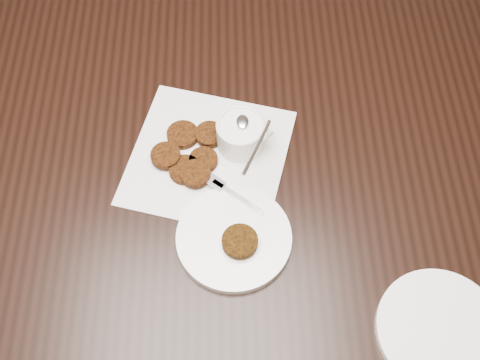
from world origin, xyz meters
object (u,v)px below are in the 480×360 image
sauce_ramekin (240,124)px  plate_empty (440,331)px  plate_with_patty (234,236)px  napkin (208,157)px  table (209,251)px

sauce_ramekin → plate_empty: bearing=-49.9°
sauce_ramekin → plate_with_patty: sauce_ramekin is taller
napkin → table: bearing=-117.0°
sauce_ramekin → plate_with_patty: 0.21m
plate_empty → sauce_ramekin: bearing=130.1°
table → napkin: size_ratio=5.22×
sauce_ramekin → plate_with_patty: size_ratio=0.62×
napkin → plate_with_patty: plate_with_patty is taller
napkin → sauce_ramekin: size_ratio=2.27×
plate_empty → plate_with_patty: bearing=152.4°
table → sauce_ramekin: 0.45m
napkin → plate_with_patty: bearing=-75.2°
plate_empty → napkin: bearing=137.5°
napkin → plate_with_patty: size_ratio=1.41×
table → sauce_ramekin: (0.08, 0.06, 0.44)m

